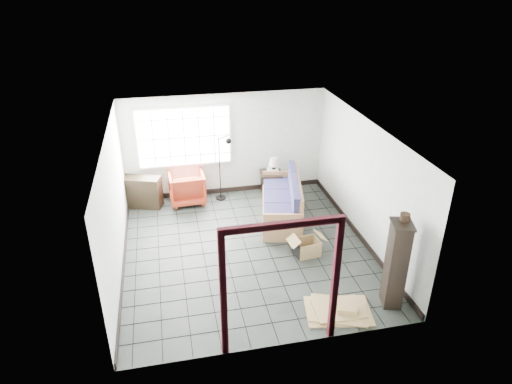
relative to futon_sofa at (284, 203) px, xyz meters
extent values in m
plane|color=black|center=(-1.12, -1.16, -0.36)|extent=(5.50, 5.50, 0.00)
cube|color=#B0B3AC|center=(-1.12, 1.59, 0.94)|extent=(5.00, 0.02, 2.60)
cube|color=#B0B3AC|center=(-1.12, -3.91, 0.94)|extent=(5.00, 0.02, 2.60)
cube|color=#B0B3AC|center=(-3.62, -1.16, 0.94)|extent=(0.02, 5.50, 2.60)
cube|color=#B0B3AC|center=(1.38, -1.16, 0.94)|extent=(0.02, 5.50, 2.60)
cube|color=white|center=(-1.12, -1.16, 2.24)|extent=(5.00, 5.50, 0.02)
cube|color=black|center=(-1.12, 1.57, -0.30)|extent=(4.95, 0.03, 0.12)
cube|color=black|center=(-3.60, -1.16, -0.30)|extent=(0.03, 5.45, 0.12)
cube|color=black|center=(1.36, -1.16, -0.30)|extent=(0.03, 5.45, 0.12)
cube|color=silver|center=(-2.12, 1.55, 1.24)|extent=(2.32, 0.06, 1.52)
cube|color=white|center=(-2.12, 1.51, 1.24)|extent=(2.20, 0.02, 1.40)
cube|color=#3C0D15|center=(-1.97, -3.86, 0.69)|extent=(0.10, 0.08, 2.10)
cube|color=#3C0D15|center=(-0.27, -3.86, 0.69)|extent=(0.10, 0.08, 2.10)
cube|color=#3C0D15|center=(-1.12, -3.86, 1.79)|extent=(1.80, 0.08, 0.10)
cube|color=brown|center=(-0.07, 0.02, -0.17)|extent=(1.29, 2.25, 0.38)
cube|color=brown|center=(-0.31, -1.05, -0.02)|extent=(0.84, 0.25, 0.68)
cube|color=brown|center=(0.17, 1.08, -0.02)|extent=(0.84, 0.25, 0.68)
cube|color=brown|center=(0.30, -0.07, 0.22)|extent=(0.55, 2.09, 0.74)
cube|color=#171D3A|center=(-0.24, -0.66, 0.11)|extent=(0.89, 0.83, 0.17)
cube|color=#171D3A|center=(0.06, -0.73, 0.36)|extent=(0.29, 0.69, 0.55)
cube|color=#171D3A|center=(-0.09, 0.02, 0.11)|extent=(0.89, 0.83, 0.17)
cube|color=#171D3A|center=(0.21, -0.05, 0.36)|extent=(0.29, 0.69, 0.55)
cube|color=#171D3A|center=(0.06, 0.70, 0.11)|extent=(0.89, 0.83, 0.17)
cube|color=#171D3A|center=(0.36, 0.64, 0.36)|extent=(0.29, 0.69, 0.55)
imported|color=maroon|center=(-2.15, 1.24, 0.08)|extent=(0.88, 0.82, 0.87)
cube|color=black|center=(-0.01, 1.24, 0.20)|extent=(0.61, 0.61, 0.06)
cube|color=black|center=(-0.26, 1.05, -0.09)|extent=(0.06, 0.06, 0.54)
cube|color=black|center=(0.17, 0.99, -0.09)|extent=(0.06, 0.06, 0.54)
cube|color=black|center=(-0.20, 1.48, -0.09)|extent=(0.06, 0.06, 0.54)
cube|color=black|center=(0.23, 1.42, -0.09)|extent=(0.06, 0.06, 0.54)
cylinder|color=black|center=(0.05, 1.22, 0.30)|extent=(0.13, 0.13, 0.14)
cylinder|color=black|center=(0.05, 1.22, 0.42)|extent=(0.03, 0.03, 0.10)
cone|color=beige|center=(0.05, 1.22, 0.53)|extent=(0.33, 0.33, 0.20)
cube|color=silver|center=(0.03, 1.24, 0.29)|extent=(0.35, 0.30, 0.10)
cylinder|color=black|center=(-0.11, 1.28, 0.29)|extent=(0.04, 0.07, 0.06)
cylinder|color=black|center=(-1.32, 1.24, -0.34)|extent=(0.33, 0.33, 0.03)
cylinder|color=black|center=(-1.32, 1.24, 0.46)|extent=(0.03, 0.03, 1.60)
cylinder|color=black|center=(-1.22, 1.15, 1.30)|extent=(0.27, 0.10, 0.14)
sphere|color=black|center=(-1.11, 1.07, 1.23)|extent=(0.18, 0.18, 0.14)
cube|color=black|center=(-3.27, 1.24, 0.02)|extent=(1.06, 0.67, 0.77)
cube|color=black|center=(-3.27, 1.24, 0.04)|extent=(0.98, 0.60, 0.03)
cube|color=black|center=(1.03, -3.35, 0.44)|extent=(0.39, 0.46, 1.60)
cube|color=black|center=(1.03, -3.35, 1.24)|extent=(0.44, 0.51, 0.04)
cylinder|color=black|center=(1.10, -3.27, 1.32)|extent=(0.21, 0.21, 0.12)
cube|color=olive|center=(0.05, -1.60, -0.35)|extent=(0.52, 0.44, 0.02)
cube|color=black|center=(-0.18, -1.63, -0.20)|extent=(0.07, 0.38, 0.32)
cube|color=olive|center=(0.29, -1.57, -0.20)|extent=(0.07, 0.38, 0.32)
cube|color=olive|center=(0.08, -1.79, -0.20)|extent=(0.47, 0.08, 0.32)
cube|color=olive|center=(0.03, -1.41, -0.20)|extent=(0.47, 0.08, 0.32)
cube|color=olive|center=(-0.25, -1.64, 0.02)|extent=(0.23, 0.40, 0.13)
cube|color=olive|center=(0.35, -1.56, 0.02)|extent=(0.23, 0.40, 0.13)
cube|color=olive|center=(0.05, -3.38, -0.35)|extent=(1.23, 0.97, 0.02)
cube|color=olive|center=(0.05, -3.38, -0.33)|extent=(1.16, 1.02, 0.02)
cube|color=olive|center=(0.05, -3.38, -0.30)|extent=(0.84, 0.62, 0.02)
cube|color=olive|center=(0.18, -3.45, -0.24)|extent=(0.39, 0.35, 0.09)
camera|label=1|loc=(-2.59, -9.02, 4.97)|focal=32.00mm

